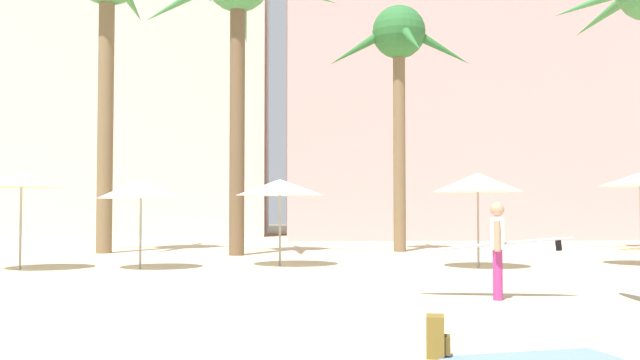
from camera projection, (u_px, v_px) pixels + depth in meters
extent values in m
cube|color=pink|center=(456.00, 108.00, 37.76)|extent=(18.21, 10.05, 13.91)
cylinder|color=brown|center=(399.00, 141.00, 24.78)|extent=(0.43, 0.43, 7.80)
sphere|color=#2D6B33|center=(399.00, 32.00, 24.94)|extent=(1.90, 1.90, 1.90)
cone|color=#2D6B33|center=(441.00, 48.00, 24.93)|extent=(2.27, 0.51, 1.51)
cone|color=#2D6B33|center=(398.00, 51.00, 26.53)|extent=(0.76, 2.42, 1.03)
cone|color=#2D6B33|center=(358.00, 48.00, 24.82)|extent=(2.23, 0.44, 1.58)
cone|color=#2D6B33|center=(411.00, 39.00, 23.45)|extent=(0.68, 2.26, 1.58)
cylinder|color=brown|center=(106.00, 109.00, 23.97)|extent=(0.53, 0.53, 9.84)
cylinder|color=brown|center=(237.00, 116.00, 22.82)|extent=(0.49, 0.49, 9.07)
cone|color=#428447|center=(243.00, 15.00, 24.77)|extent=(0.60, 2.77, 1.87)
cone|color=#428447|center=(183.00, 0.00, 23.07)|extent=(2.81, 0.77, 1.80)
cone|color=#428447|center=(604.00, 15.00, 26.42)|extent=(1.77, 2.95, 1.56)
cone|color=#428447|center=(593.00, 2.00, 24.69)|extent=(3.04, 0.76, 1.56)
cylinder|color=gray|center=(280.00, 222.00, 18.56)|extent=(0.06, 0.06, 2.29)
cone|color=white|center=(280.00, 187.00, 18.60)|extent=(2.35, 2.35, 0.43)
cylinder|color=gray|center=(141.00, 224.00, 17.62)|extent=(0.06, 0.06, 2.27)
cone|color=white|center=(141.00, 189.00, 17.65)|extent=(2.15, 2.15, 0.50)
cone|color=beige|center=(640.00, 179.00, 18.64)|extent=(2.14, 2.14, 0.36)
cylinder|color=gray|center=(478.00, 220.00, 17.85)|extent=(0.06, 0.06, 2.43)
cone|color=beige|center=(478.00, 182.00, 17.89)|extent=(2.29, 2.29, 0.49)
cylinder|color=gray|center=(21.00, 221.00, 17.33)|extent=(0.06, 0.06, 2.41)
cone|color=beige|center=(21.00, 180.00, 17.37)|extent=(2.24, 2.24, 0.36)
cube|color=brown|center=(435.00, 336.00, 7.16)|extent=(0.24, 0.33, 0.42)
cube|color=brown|center=(447.00, 345.00, 7.14)|extent=(0.10, 0.22, 0.18)
cylinder|color=#B7337F|center=(498.00, 275.00, 11.59)|extent=(0.20, 0.20, 0.84)
cylinder|color=#B7337F|center=(498.00, 274.00, 11.78)|extent=(0.20, 0.20, 0.84)
cube|color=white|center=(497.00, 233.00, 11.71)|extent=(0.33, 0.45, 0.52)
sphere|color=tan|center=(497.00, 209.00, 11.73)|extent=(0.30, 0.30, 0.24)
cylinder|color=tan|center=(497.00, 236.00, 11.47)|extent=(0.13, 0.13, 0.50)
cylinder|color=tan|center=(497.00, 235.00, 11.95)|extent=(0.13, 0.13, 0.50)
ellipsoid|color=white|center=(492.00, 244.00, 12.00)|extent=(2.75, 0.85, 0.31)
ellipsoid|color=#C83F91|center=(492.00, 244.00, 12.00)|extent=(2.76, 0.87, 0.29)
cube|color=black|center=(559.00, 245.00, 11.86)|extent=(0.12, 0.04, 0.19)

